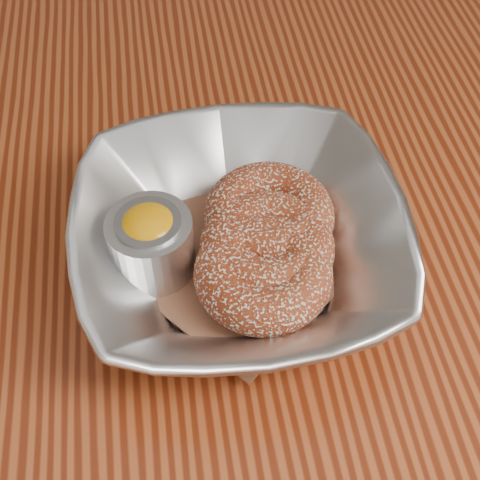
{
  "coord_description": "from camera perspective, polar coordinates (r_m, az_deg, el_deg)",
  "views": [
    {
      "loc": [
        -0.09,
        -0.29,
        1.15
      ],
      "look_at": [
        -0.04,
        0.01,
        0.78
      ],
      "focal_mm": 50.0,
      "sensor_mm": 36.0,
      "label": 1
    }
  ],
  "objects": [
    {
      "name": "table",
      "position": [
        0.59,
        4.3,
        -7.77
      ],
      "size": [
        1.2,
        0.8,
        0.75
      ],
      "color": "maroon",
      "rests_on": "ground_plane"
    },
    {
      "name": "serving_bowl",
      "position": [
        0.48,
        -0.0,
        -0.07
      ],
      "size": [
        0.24,
        0.24,
        0.06
      ],
      "primitive_type": "imported",
      "color": "silver",
      "rests_on": "table"
    },
    {
      "name": "parchment",
      "position": [
        0.49,
        0.0,
        -1.52
      ],
      "size": [
        0.2,
        0.2,
        0.0
      ],
      "primitive_type": "cube",
      "rotation": [
        0.0,
        0.0,
        0.69
      ],
      "color": "brown",
      "rests_on": "table"
    },
    {
      "name": "donut_back",
      "position": [
        0.5,
        2.49,
        2.17
      ],
      "size": [
        0.11,
        0.11,
        0.03
      ],
      "primitive_type": "torus",
      "rotation": [
        0.0,
        0.0,
        0.18
      ],
      "color": "maroon",
      "rests_on": "parchment"
    },
    {
      "name": "donut_front",
      "position": [
        0.46,
        1.99,
        -2.89
      ],
      "size": [
        0.12,
        0.12,
        0.03
      ],
      "primitive_type": "torus",
      "rotation": [
        0.0,
        0.0,
        0.28
      ],
      "color": "maroon",
      "rests_on": "parchment"
    },
    {
      "name": "donut_extra",
      "position": [
        0.48,
        2.32,
        -0.56
      ],
      "size": [
        0.11,
        0.11,
        0.03
      ],
      "primitive_type": "torus",
      "rotation": [
        0.0,
        0.0,
        -0.12
      ],
      "color": "maroon",
      "rests_on": "parchment"
    },
    {
      "name": "ramekin",
      "position": [
        0.47,
        -7.6,
        -0.16
      ],
      "size": [
        0.06,
        0.06,
        0.06
      ],
      "color": "silver",
      "rests_on": "table"
    }
  ]
}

